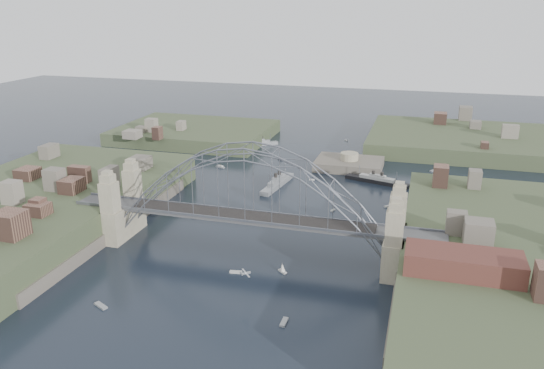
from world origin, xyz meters
The scene contains 27 objects.
ground centered at (0.00, 0.00, 0.00)m, with size 500.00×500.00×0.00m, color black.
bridge centered at (0.00, 0.00, 12.32)m, with size 84.00×13.80×24.60m.
shore_west centered at (-57.32, 0.00, 1.97)m, with size 50.50×90.00×12.00m.
shore_east centered at (57.32, 0.00, 1.97)m, with size 50.50×90.00×12.00m.
headland_nw centered at (-55.00, 95.00, 0.50)m, with size 60.00×45.00×9.00m, color #3C482C.
headland_ne centered at (50.00, 110.00, 0.75)m, with size 70.00×55.00×9.50m, color #3C482C.
fort_island centered at (12.00, 70.00, -0.34)m, with size 22.00×16.00×9.40m.
wharf_shed centered at (44.00, -14.00, 10.00)m, with size 20.00×8.00×4.00m, color #592D26.
finger_pier centered at (39.00, -28.00, 0.70)m, with size 4.00×22.00×1.40m, color #4B4B4D.
naval_cruiser_near centered at (-6.18, 45.48, 0.95)m, with size 5.18×20.51×6.10m.
naval_cruiser_far centered at (-25.97, 90.78, 0.77)m, with size 12.75×10.75×4.96m.
ocean_liner centered at (22.67, 57.01, 0.78)m, with size 20.31×8.74×5.01m.
aeroplane centered at (5.69, -19.96, 5.44)m, with size 2.53×2.99×0.53m.
small_boat_a centered at (-19.98, 15.27, 0.15)m, with size 2.38×2.03×0.45m.
small_boat_b centered at (13.65, 29.59, 0.15)m, with size 1.08×1.78×0.45m.
small_boat_c centered at (0.45, -10.61, 0.15)m, with size 2.67×1.22×0.45m.
small_boat_d centered at (27.57, 36.85, 0.15)m, with size 2.02×2.05×0.45m.
small_boat_e centered at (-30.05, 58.91, 0.28)m, with size 3.52×2.18×1.43m.
small_boat_f centered at (2.69, 53.95, 0.15)m, with size 1.77×0.81×0.45m.
small_boat_g centered at (14.80, -25.72, 0.15)m, with size 0.95×2.84×0.45m.
small_boat_h centered at (-12.98, 73.44, 0.29)m, with size 1.92×1.70×1.43m.
small_boat_i centered at (35.57, 16.10, 0.89)m, with size 1.25×2.39×2.38m.
small_boat_j centered at (-19.01, -29.90, 0.15)m, with size 3.26×2.32×0.45m.
small_boat_k centered at (5.26, 108.01, 0.15)m, with size 1.61×1.63×0.45m.
small_boat_l centered at (-45.63, 31.13, 0.90)m, with size 1.56×2.33×2.38m.
small_boat_m centered at (9.69, -7.78, 0.90)m, with size 2.17×1.91×2.38m.
small_boat_n centered at (39.26, 74.67, 0.15)m, with size 2.22×2.79×0.45m.
Camera 1 is at (35.45, -104.88, 53.16)m, focal length 35.74 mm.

